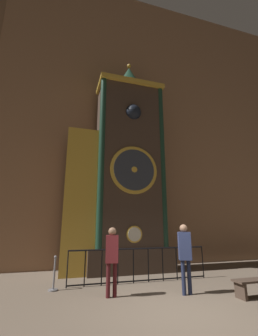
# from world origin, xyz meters

# --- Properties ---
(ground_plane) EXTENTS (28.00, 28.00, 0.00)m
(ground_plane) POSITION_xyz_m (0.00, 0.00, 0.00)
(ground_plane) COLOR brown
(cathedral_back_wall) EXTENTS (24.00, 0.32, 15.68)m
(cathedral_back_wall) POSITION_xyz_m (-0.09, 5.90, 7.83)
(cathedral_back_wall) COLOR #936B4C
(cathedral_back_wall) RESTS_ON ground_plane
(clock_tower) EXTENTS (4.57, 1.81, 9.90)m
(clock_tower) POSITION_xyz_m (-0.23, 4.67, 4.10)
(clock_tower) COLOR #423328
(clock_tower) RESTS_ON ground_plane
(railing_fence) EXTENTS (4.79, 0.05, 1.08)m
(railing_fence) POSITION_xyz_m (0.02, 2.80, 0.59)
(railing_fence) COLOR black
(railing_fence) RESTS_ON ground_plane
(visitor_near) EXTENTS (0.38, 0.29, 1.76)m
(visitor_near) POSITION_xyz_m (-1.26, 1.54, 1.07)
(visitor_near) COLOR #461518
(visitor_near) RESTS_ON ground_plane
(visitor_far) EXTENTS (0.39, 0.32, 1.85)m
(visitor_far) POSITION_xyz_m (0.76, 1.17, 1.12)
(visitor_far) COLOR #1B213A
(visitor_far) RESTS_ON ground_plane
(stanchion_post) EXTENTS (0.28, 0.28, 0.95)m
(stanchion_post) POSITION_xyz_m (-2.73, 2.65, 0.30)
(stanchion_post) COLOR gray
(stanchion_post) RESTS_ON ground_plane
(visitor_bench) EXTENTS (1.14, 0.40, 0.44)m
(visitor_bench) POSITION_xyz_m (2.33, 0.45, 0.31)
(visitor_bench) COLOR #423328
(visitor_bench) RESTS_ON ground_plane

